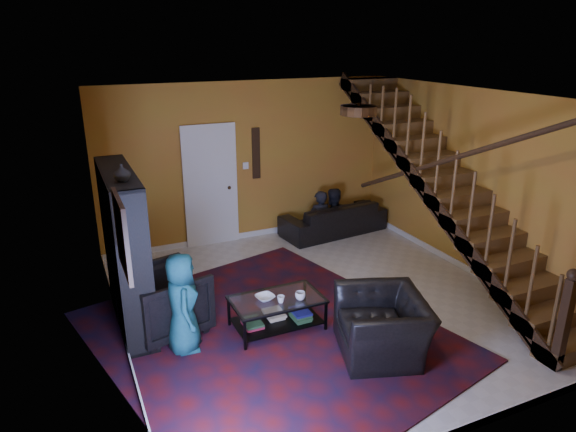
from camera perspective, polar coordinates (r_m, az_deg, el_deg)
name	(u,v)px	position (r m, az deg, el deg)	size (l,w,h in m)	color
floor	(319,303)	(7.21, 3.46, -9.64)	(5.50, 5.50, 0.00)	beige
room	(199,278)	(7.88, -9.81, -6.86)	(5.50, 5.50, 5.50)	#A38224
staircase	(450,188)	(7.84, 17.57, 2.94)	(0.95, 5.02, 3.18)	brown
bookshelf	(126,252)	(6.68, -17.53, -3.82)	(0.35, 1.80, 2.00)	black
door	(211,188)	(8.94, -8.58, 3.11)	(0.82, 0.05, 2.05)	silver
framed_picture	(122,235)	(4.99, -17.98, -2.06)	(0.04, 0.74, 0.74)	maroon
wall_hanging	(256,153)	(9.08, -3.57, 6.95)	(0.14, 0.03, 0.90)	black
ceiling_fixture	(359,110)	(5.67, 7.86, 11.56)	(0.40, 0.40, 0.10)	#3F2814
rug	(269,336)	(6.48, -2.14, -13.15)	(3.67, 4.19, 0.02)	#4C0D0F
sofa	(333,218)	(9.60, 5.06, -0.22)	(1.98, 0.77, 0.58)	black
armchair_left	(166,301)	(6.56, -13.43, -9.16)	(0.89, 0.92, 0.84)	black
armchair_right	(382,325)	(6.12, 10.42, -11.87)	(1.08, 0.94, 0.70)	black
person_adult_a	(319,224)	(9.56, 3.50, -0.89)	(0.47, 0.31, 1.29)	black
person_adult_b	(332,222)	(9.67, 4.90, -0.63)	(0.63, 0.49, 1.30)	black
person_child	(182,304)	(6.05, -11.66, -9.51)	(0.60, 0.39, 1.22)	#195C5F
coffee_table	(277,311)	(6.51, -1.24, -10.55)	(1.13, 0.66, 0.43)	black
cup_a	(300,296)	(6.38, 1.38, -8.85)	(0.13, 0.13, 0.10)	#999999
cup_b	(281,299)	(6.31, -0.80, -9.24)	(0.09, 0.09, 0.09)	#999999
bowl	(265,298)	(6.39, -2.57, -9.04)	(0.23, 0.23, 0.06)	#999999
vase	(122,173)	(5.86, -17.98, 4.61)	(0.18, 0.18, 0.19)	#999999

